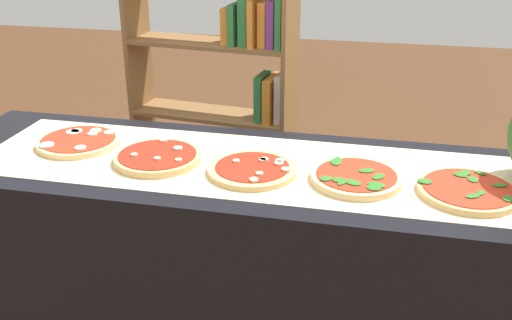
{
  "coord_description": "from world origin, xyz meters",
  "views": [
    {
      "loc": [
        0.35,
        -1.59,
        1.63
      ],
      "look_at": [
        0.0,
        0.0,
        0.91
      ],
      "focal_mm": 40.84,
      "sensor_mm": 36.0,
      "label": 1
    }
  ],
  "objects_px": {
    "pizza_spinach_4": "(468,190)",
    "pizza_mushroom_1": "(158,157)",
    "pizza_spinach_3": "(356,178)",
    "pizza_mozzarella_0": "(79,141)",
    "bookshelf": "(234,116)",
    "pizza_mushroom_2": "(253,169)"
  },
  "relations": [
    {
      "from": "pizza_spinach_3",
      "to": "pizza_mushroom_1",
      "type": "bearing_deg",
      "value": 178.66
    },
    {
      "from": "pizza_spinach_4",
      "to": "pizza_mushroom_1",
      "type": "bearing_deg",
      "value": 178.21
    },
    {
      "from": "pizza_mozzarella_0",
      "to": "pizza_mushroom_2",
      "type": "bearing_deg",
      "value": -8.2
    },
    {
      "from": "pizza_mozzarella_0",
      "to": "pizza_mushroom_1",
      "type": "distance_m",
      "value": 0.32
    },
    {
      "from": "pizza_mushroom_2",
      "to": "pizza_spinach_3",
      "type": "height_order",
      "value": "pizza_spinach_3"
    },
    {
      "from": "pizza_mushroom_2",
      "to": "pizza_spinach_3",
      "type": "bearing_deg",
      "value": 0.79
    },
    {
      "from": "pizza_spinach_3",
      "to": "bookshelf",
      "type": "height_order",
      "value": "bookshelf"
    },
    {
      "from": "pizza_mozzarella_0",
      "to": "pizza_spinach_3",
      "type": "distance_m",
      "value": 0.93
    },
    {
      "from": "pizza_mushroom_1",
      "to": "pizza_spinach_3",
      "type": "height_order",
      "value": "pizza_mushroom_1"
    },
    {
      "from": "pizza_spinach_4",
      "to": "bookshelf",
      "type": "xyz_separation_m",
      "value": [
        -0.93,
        1.01,
        -0.2
      ]
    },
    {
      "from": "pizza_spinach_4",
      "to": "bookshelf",
      "type": "bearing_deg",
      "value": 132.56
    },
    {
      "from": "pizza_mozzarella_0",
      "to": "pizza_mushroom_1",
      "type": "bearing_deg",
      "value": -12.84
    },
    {
      "from": "pizza_mushroom_1",
      "to": "pizza_spinach_4",
      "type": "xyz_separation_m",
      "value": [
        0.92,
        -0.03,
        -0.0
      ]
    },
    {
      "from": "pizza_mozzarella_0",
      "to": "pizza_mushroom_1",
      "type": "height_order",
      "value": "pizza_mushroom_1"
    },
    {
      "from": "pizza_spinach_3",
      "to": "bookshelf",
      "type": "relative_size",
      "value": 0.19
    },
    {
      "from": "pizza_mozzarella_0",
      "to": "pizza_spinach_4",
      "type": "bearing_deg",
      "value": -4.6
    },
    {
      "from": "pizza_mushroom_2",
      "to": "bookshelf",
      "type": "bearing_deg",
      "value": 107.56
    },
    {
      "from": "pizza_mushroom_2",
      "to": "pizza_spinach_3",
      "type": "relative_size",
      "value": 1.02
    },
    {
      "from": "pizza_spinach_4",
      "to": "bookshelf",
      "type": "relative_size",
      "value": 0.2
    },
    {
      "from": "pizza_mozzarella_0",
      "to": "bookshelf",
      "type": "height_order",
      "value": "bookshelf"
    },
    {
      "from": "pizza_mushroom_2",
      "to": "pizza_spinach_3",
      "type": "xyz_separation_m",
      "value": [
        0.31,
        0.0,
        0.0
      ]
    },
    {
      "from": "pizza_spinach_4",
      "to": "bookshelf",
      "type": "distance_m",
      "value": 1.39
    }
  ]
}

